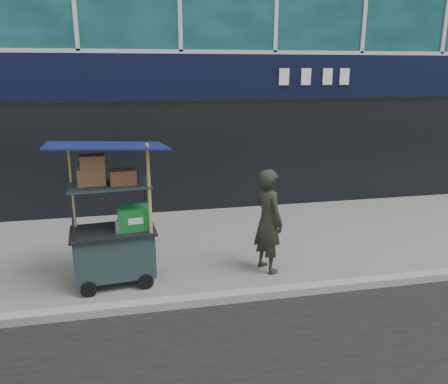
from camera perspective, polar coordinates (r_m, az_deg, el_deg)
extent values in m
plane|color=slate|center=(6.29, -0.91, -13.29)|extent=(80.00, 80.00, 0.00)
cube|color=gray|center=(6.09, -0.55, -13.69)|extent=(80.00, 0.18, 0.12)
cube|color=black|center=(9.33, -5.56, 14.72)|extent=(15.68, 0.06, 0.90)
cube|color=black|center=(9.55, -5.32, 4.47)|extent=(15.68, 0.04, 2.40)
cube|color=#1B2B2E|center=(6.63, -14.10, -7.72)|extent=(1.18, 0.75, 0.65)
cylinder|color=black|center=(6.47, -17.25, -12.07)|extent=(0.23, 0.07, 0.22)
cylinder|color=black|center=(6.49, -10.20, -11.47)|extent=(0.23, 0.07, 0.22)
cube|color=black|center=(6.51, -14.31, -4.93)|extent=(1.26, 0.83, 0.04)
cylinder|color=black|center=(6.14, -19.16, -3.30)|extent=(0.03, 0.03, 0.70)
cylinder|color=black|center=(6.17, -9.61, -2.53)|extent=(0.03, 0.03, 0.70)
cylinder|color=black|center=(6.67, -19.02, -1.79)|extent=(0.03, 0.03, 0.70)
cylinder|color=black|center=(6.70, -10.25, -1.09)|extent=(0.03, 0.03, 0.70)
cube|color=#1B2B2E|center=(6.30, -14.72, 0.88)|extent=(1.18, 0.75, 0.03)
cylinder|color=olive|center=(6.20, -9.57, -3.35)|extent=(0.05, 0.05, 2.10)
cylinder|color=olive|center=(6.71, -18.92, -2.93)|extent=(0.04, 0.04, 2.01)
cube|color=#0D0E49|center=(6.19, -15.08, 5.89)|extent=(1.69, 1.26, 0.18)
cube|color=#0F631A|center=(6.42, -11.60, -3.32)|extent=(0.49, 0.37, 0.33)
cylinder|color=silver|center=(6.29, -13.77, -4.51)|extent=(0.07, 0.07, 0.19)
cylinder|color=#192FC0|center=(6.26, -13.83, -3.63)|extent=(0.03, 0.03, 0.02)
cube|color=brown|center=(6.32, -16.93, 1.96)|extent=(0.40, 0.31, 0.23)
cube|color=brown|center=(6.24, -13.06, 1.94)|extent=(0.38, 0.29, 0.21)
cube|color=brown|center=(6.25, -16.83, 3.81)|extent=(0.35, 0.27, 0.19)
imported|color=#24281D|center=(6.74, 5.77, -3.75)|extent=(0.58, 0.69, 1.63)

